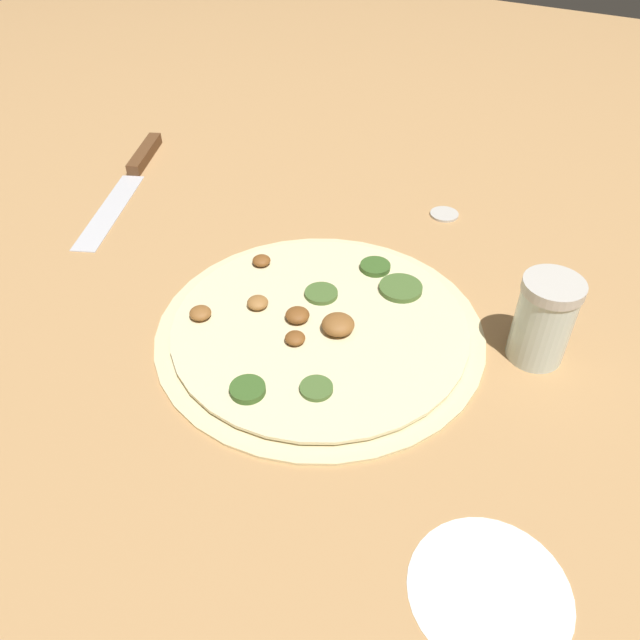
# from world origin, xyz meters

# --- Properties ---
(ground_plane) EXTENTS (3.00, 3.00, 0.00)m
(ground_plane) POSITION_xyz_m (0.00, 0.00, 0.00)
(ground_plane) COLOR tan
(pizza) EXTENTS (0.37, 0.37, 0.03)m
(pizza) POSITION_xyz_m (-0.00, 0.00, 0.01)
(pizza) COLOR beige
(pizza) RESTS_ON ground_plane
(knife) EXTENTS (0.16, 0.32, 0.02)m
(knife) POSITION_xyz_m (-0.44, 0.19, 0.01)
(knife) COLOR silver
(knife) RESTS_ON ground_plane
(spice_jar) EXTENTS (0.06, 0.06, 0.10)m
(spice_jar) POSITION_xyz_m (0.22, 0.08, 0.05)
(spice_jar) COLOR silver
(spice_jar) RESTS_ON ground_plane
(loose_cap) EXTENTS (0.04, 0.04, 0.01)m
(loose_cap) POSITION_xyz_m (0.04, 0.31, 0.00)
(loose_cap) COLOR beige
(loose_cap) RESTS_ON ground_plane
(flour_patch) EXTENTS (0.13, 0.13, 0.00)m
(flour_patch) POSITION_xyz_m (0.26, -0.20, 0.00)
(flour_patch) COLOR white
(flour_patch) RESTS_ON ground_plane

